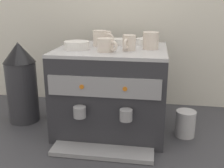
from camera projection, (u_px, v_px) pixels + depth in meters
The scene contains 13 objects.
ground_plane at pixel (112, 126), 1.50m from camera, with size 4.00×4.00×0.00m, color #38383D.
tiled_backsplash_wall at pixel (122, 14), 1.72m from camera, with size 2.80×0.03×1.17m, color silver.
espresso_machine at pixel (112, 89), 1.43m from camera, with size 0.54×0.58×0.43m.
ceramic_cup_0 at pixel (129, 43), 1.30m from camera, with size 0.06×0.10×0.07m.
ceramic_cup_1 at pixel (106, 45), 1.26m from camera, with size 0.10×0.09×0.06m.
ceramic_cup_2 at pixel (105, 37), 1.53m from camera, with size 0.09×0.08×0.06m.
ceramic_cup_3 at pixel (101, 38), 1.42m from camera, with size 0.12×0.07×0.08m.
ceramic_cup_4 at pixel (150, 40), 1.34m from camera, with size 0.08×0.12×0.08m.
ceramic_bowl_0 at pixel (77, 45), 1.33m from camera, with size 0.12×0.12×0.04m.
ceramic_bowl_1 at pixel (120, 42), 1.47m from camera, with size 0.10×0.10×0.03m.
ceramic_bowl_2 at pixel (147, 42), 1.47m from camera, with size 0.12×0.12×0.03m.
coffee_grinder at pixel (21, 82), 1.52m from camera, with size 0.18×0.18×0.45m.
milk_pitcher at pixel (185, 123), 1.38m from camera, with size 0.10×0.10×0.13m, color #B7B7BC.
Camera 1 is at (0.21, -1.35, 0.66)m, focal length 43.79 mm.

